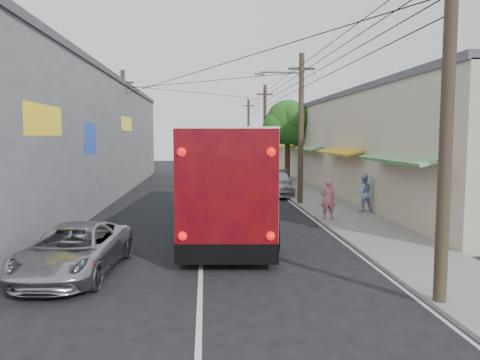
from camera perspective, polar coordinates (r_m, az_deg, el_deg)
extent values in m
plane|color=black|center=(12.09, -4.85, -12.41)|extent=(120.00, 120.00, 0.00)
cube|color=slate|center=(32.35, 7.10, -1.12)|extent=(3.00, 80.00, 0.12)
cube|color=#BBB195|center=(35.23, 13.72, 4.09)|extent=(6.00, 40.00, 6.00)
cube|color=#4C4C51|center=(35.31, 13.83, 9.12)|extent=(6.20, 40.00, 0.30)
cube|color=#1A771C|center=(19.09, 19.08, 2.71)|extent=(1.39, 6.00, 0.46)
cube|color=orange|center=(26.62, 12.25, 3.54)|extent=(1.39, 6.00, 0.46)
cube|color=#1A771C|center=(34.36, 8.46, 3.99)|extent=(1.39, 6.00, 0.46)
cube|color=orange|center=(42.20, 6.07, 4.26)|extent=(1.39, 6.00, 0.46)
cube|color=#1A771C|center=(50.09, 4.42, 4.44)|extent=(1.39, 6.00, 0.46)
cube|color=gray|center=(30.75, -20.66, 4.67)|extent=(7.00, 36.00, 7.00)
cube|color=#4C4C51|center=(30.94, -20.88, 11.35)|extent=(7.20, 36.00, 0.30)
cube|color=yellow|center=(16.37, -22.93, 6.74)|extent=(0.12, 3.50, 1.00)
cube|color=#1433A5|center=(22.13, -17.90, 4.88)|extent=(0.12, 2.20, 1.40)
cube|color=yellow|center=(31.95, -13.71, 6.66)|extent=(0.12, 4.00, 0.90)
cylinder|color=#473828|center=(10.78, 23.89, 6.59)|extent=(0.28, 0.28, 8.00)
cylinder|color=#473828|center=(25.03, 7.43, 6.03)|extent=(0.28, 0.28, 8.00)
cube|color=#473828|center=(25.27, 7.52, 13.31)|extent=(1.40, 0.12, 0.12)
cylinder|color=#473828|center=(39.84, 3.04, 5.80)|extent=(0.28, 0.28, 8.00)
cube|color=#473828|center=(39.99, 3.07, 10.39)|extent=(1.40, 0.12, 0.12)
cylinder|color=#473828|center=(54.75, 1.04, 5.68)|extent=(0.28, 0.28, 8.00)
cube|color=#473828|center=(54.86, 1.04, 9.02)|extent=(1.40, 0.12, 0.12)
cylinder|color=#473828|center=(31.96, -13.96, 5.76)|extent=(0.28, 0.28, 8.00)
cube|color=#473828|center=(32.15, -14.09, 11.47)|extent=(1.40, 0.12, 0.12)
cylinder|color=#59595E|center=(25.05, 4.99, 12.94)|extent=(2.20, 0.10, 0.10)
cube|color=#59595E|center=(24.89, 2.42, 12.77)|extent=(0.50, 0.18, 0.12)
cylinder|color=#3F2B19|center=(38.14, 5.80, 2.79)|extent=(0.44, 0.44, 4.00)
sphere|color=#1D4713|center=(38.11, 5.84, 7.00)|extent=(3.60, 3.60, 3.60)
sphere|color=#1D4713|center=(38.88, 7.13, 6.07)|extent=(2.60, 2.60, 2.60)
sphere|color=#1D4713|center=(37.56, 4.58, 6.43)|extent=(2.40, 2.40, 2.40)
sphere|color=#1D4713|center=(37.22, 6.73, 7.65)|extent=(2.20, 2.20, 2.20)
sphere|color=#1D4713|center=(38.96, 5.17, 7.27)|extent=(2.00, 2.00, 2.00)
cube|color=white|center=(19.32, -1.10, -1.75)|extent=(3.80, 13.69, 2.14)
cube|color=black|center=(19.75, -1.07, 3.00)|extent=(3.66, 11.44, 1.13)
cube|color=white|center=(19.17, -1.11, 5.29)|extent=(3.80, 13.69, 0.56)
cube|color=maroon|center=(12.48, -1.66, -1.23)|extent=(2.79, 0.29, 3.27)
cube|color=black|center=(12.79, -1.64, -9.02)|extent=(2.82, 0.32, 0.56)
sphere|color=red|center=(12.73, -7.02, -6.79)|extent=(0.25, 0.25, 0.25)
sphere|color=red|center=(12.67, 3.74, -6.82)|extent=(0.25, 0.25, 0.25)
sphere|color=red|center=(12.46, -7.14, 3.40)|extent=(0.25, 0.25, 0.25)
sphere|color=red|center=(12.39, 3.81, 3.42)|extent=(0.25, 0.25, 0.25)
cylinder|color=black|center=(14.88, -6.89, -6.79)|extent=(0.42, 1.15, 1.13)
cylinder|color=black|center=(14.81, 4.07, -6.82)|extent=(0.42, 1.15, 1.13)
cylinder|color=black|center=(22.83, -4.48, -2.52)|extent=(0.42, 1.15, 1.13)
cylinder|color=black|center=(22.79, 2.61, -2.52)|extent=(0.42, 1.15, 1.13)
cylinder|color=black|center=(24.50, -4.18, -1.98)|extent=(0.42, 1.15, 1.13)
cylinder|color=black|center=(24.46, 2.42, -1.98)|extent=(0.42, 1.15, 1.13)
imported|color=#AFAFB6|center=(13.34, -19.60, -8.06)|extent=(2.58, 4.92, 1.32)
imported|color=#A09EA6|center=(29.43, 4.47, -0.38)|extent=(2.70, 5.40, 1.51)
imported|color=#252429|center=(34.75, 1.79, 0.43)|extent=(2.00, 4.24, 1.40)
imported|color=black|center=(41.27, 1.25, 1.35)|extent=(1.85, 4.93, 1.61)
imported|color=#C3677B|center=(20.46, 10.67, -2.31)|extent=(0.65, 0.44, 1.74)
imported|color=#94AFD8|center=(22.86, 14.81, -1.54)|extent=(0.94, 0.78, 1.78)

